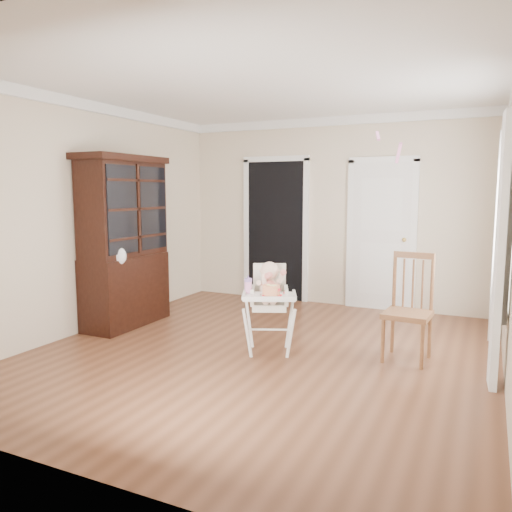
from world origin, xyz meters
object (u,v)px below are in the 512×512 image
at_px(sippy_cup, 248,285).
at_px(dining_chair, 408,311).
at_px(high_chair, 269,298).
at_px(cake, 271,290).
at_px(china_cabinet, 124,242).

distance_m(sippy_cup, dining_chair, 1.60).
height_order(high_chair, cake, high_chair).
bearing_deg(dining_chair, china_cabinet, -173.36).
relative_size(cake, sippy_cup, 1.19).
bearing_deg(china_cabinet, high_chair, -6.62).
bearing_deg(cake, china_cabinet, 168.72).
relative_size(cake, china_cabinet, 0.11).
bearing_deg(cake, high_chair, 118.25).
bearing_deg(sippy_cup, china_cabinet, 167.69).
height_order(cake, china_cabinet, china_cabinet).
bearing_deg(sippy_cup, high_chair, 48.46).
xyz_separation_m(sippy_cup, dining_chair, (1.48, 0.55, -0.23)).
distance_m(cake, china_cabinet, 2.22).
bearing_deg(china_cabinet, sippy_cup, -12.31).
bearing_deg(dining_chair, high_chair, -159.79).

